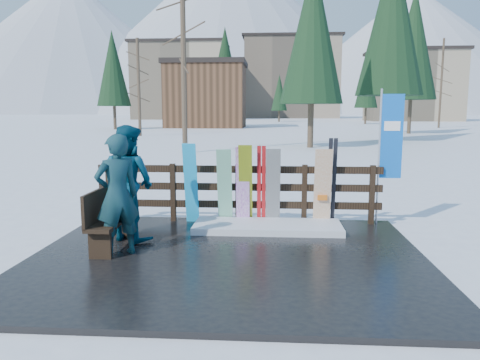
# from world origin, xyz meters

# --- Properties ---
(ground) EXTENTS (700.00, 700.00, 0.00)m
(ground) POSITION_xyz_m (0.00, 0.00, 0.00)
(ground) COLOR white
(ground) RESTS_ON ground
(deck) EXTENTS (6.00, 5.00, 0.08)m
(deck) POSITION_xyz_m (0.00, 0.00, 0.04)
(deck) COLOR black
(deck) RESTS_ON ground
(fence) EXTENTS (5.60, 0.10, 1.15)m
(fence) POSITION_xyz_m (0.00, 2.20, 0.74)
(fence) COLOR black
(fence) RESTS_ON deck
(snow_patch) EXTENTS (2.71, 1.00, 0.12)m
(snow_patch) POSITION_xyz_m (0.59, 1.60, 0.14)
(snow_patch) COLOR white
(snow_patch) RESTS_ON deck
(bench) EXTENTS (0.41, 1.50, 0.97)m
(bench) POSITION_xyz_m (-1.96, 0.32, 0.60)
(bench) COLOR black
(bench) RESTS_ON deck
(snowboard_0) EXTENTS (0.25, 0.39, 1.58)m
(snowboard_0) POSITION_xyz_m (-0.90, 1.98, 0.87)
(snowboard_0) COLOR #1AB5F8
(snowboard_0) RESTS_ON deck
(snowboard_1) EXTENTS (0.28, 0.39, 1.48)m
(snowboard_1) POSITION_xyz_m (-0.24, 1.98, 0.82)
(snowboard_1) COLOR silver
(snowboard_1) RESTS_ON deck
(snowboard_2) EXTENTS (0.26, 0.40, 1.56)m
(snowboard_2) POSITION_xyz_m (0.16, 1.98, 0.86)
(snowboard_2) COLOR #DAF316
(snowboard_2) RESTS_ON deck
(snowboard_3) EXTENTS (0.26, 0.30, 1.52)m
(snowboard_3) POSITION_xyz_m (0.10, 1.98, 0.84)
(snowboard_3) COLOR white
(snowboard_3) RESTS_ON deck
(snowboard_4) EXTENTS (0.27, 0.34, 1.49)m
(snowboard_4) POSITION_xyz_m (0.69, 1.98, 0.82)
(snowboard_4) COLOR black
(snowboard_4) RESTS_ON deck
(snowboard_5) EXTENTS (0.33, 0.27, 1.48)m
(snowboard_5) POSITION_xyz_m (1.63, 1.98, 0.82)
(snowboard_5) COLOR white
(snowboard_5) RESTS_ON deck
(ski_pair_a) EXTENTS (0.16, 0.21, 1.53)m
(ski_pair_a) POSITION_xyz_m (0.46, 2.05, 0.85)
(ski_pair_a) COLOR #B01518
(ski_pair_a) RESTS_ON deck
(ski_pair_b) EXTENTS (0.17, 0.24, 1.69)m
(ski_pair_b) POSITION_xyz_m (1.80, 2.05, 0.92)
(ski_pair_b) COLOR black
(ski_pair_b) RESTS_ON deck
(rental_flag) EXTENTS (0.45, 0.04, 2.60)m
(rental_flag) POSITION_xyz_m (2.88, 2.25, 1.69)
(rental_flag) COLOR silver
(rental_flag) RESTS_ON deck
(person_front) EXTENTS (0.81, 0.76, 1.86)m
(person_front) POSITION_xyz_m (-1.67, -0.06, 1.01)
(person_front) COLOR #184E43
(person_front) RESTS_ON deck
(person_back) EXTENTS (1.19, 1.12, 1.96)m
(person_back) POSITION_xyz_m (-1.76, 0.81, 1.06)
(person_back) COLOR #093E55
(person_back) RESTS_ON deck
(resort_buildings) EXTENTS (73.00, 87.60, 22.60)m
(resort_buildings) POSITION_xyz_m (1.03, 115.41, 9.81)
(resort_buildings) COLOR tan
(resort_buildings) RESTS_ON ground
(trees) EXTENTS (42.11, 68.69, 13.24)m
(trees) POSITION_xyz_m (3.48, 46.43, 6.03)
(trees) COLOR #382B1E
(trees) RESTS_ON ground
(mountains) EXTENTS (520.00, 260.00, 120.00)m
(mountains) POSITION_xyz_m (-10.50, 328.41, 50.20)
(mountains) COLOR white
(mountains) RESTS_ON ground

